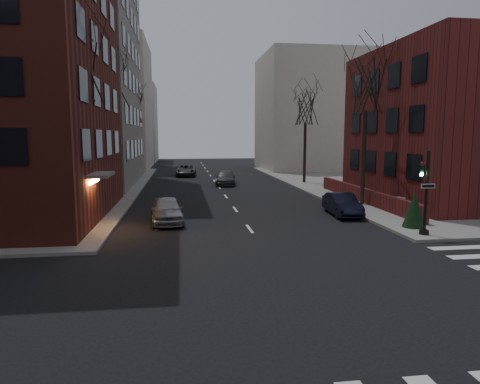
# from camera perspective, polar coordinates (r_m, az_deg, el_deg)

# --- Properties ---
(ground) EXTENTS (160.00, 160.00, 0.00)m
(ground) POSITION_cam_1_polar(r_m,az_deg,el_deg) (11.38, 11.39, -17.95)
(ground) COLOR black
(ground) RESTS_ON ground
(building_left_tan) EXTENTS (18.00, 18.00, 28.00)m
(building_left_tan) POSITION_cam_1_polar(r_m,az_deg,el_deg) (46.61, -25.88, 18.15)
(building_left_tan) COLOR gray
(building_left_tan) RESTS_ON ground
(building_right_brick) EXTENTS (12.00, 14.00, 11.00)m
(building_right_brick) POSITION_cam_1_polar(r_m,az_deg,el_deg) (34.95, 27.32, 7.78)
(building_right_brick) COLOR #5D1C1A
(building_right_brick) RESTS_ON ground
(low_wall_right) EXTENTS (0.35, 16.00, 1.00)m
(low_wall_right) POSITION_cam_1_polar(r_m,az_deg,el_deg) (31.67, 16.06, -0.37)
(low_wall_right) COLOR #5D1C1A
(low_wall_right) RESTS_ON sidewalk_far_right
(building_distant_la) EXTENTS (14.00, 16.00, 18.00)m
(building_distant_la) POSITION_cam_1_polar(r_m,az_deg,el_deg) (65.81, -18.22, 10.82)
(building_distant_la) COLOR beige
(building_distant_la) RESTS_ON ground
(building_distant_ra) EXTENTS (14.00, 14.00, 16.00)m
(building_distant_ra) POSITION_cam_1_polar(r_m,az_deg,el_deg) (62.54, 9.53, 10.36)
(building_distant_ra) COLOR beige
(building_distant_ra) RESTS_ON ground
(building_distant_lb) EXTENTS (10.00, 12.00, 14.00)m
(building_distant_lb) POSITION_cam_1_polar(r_m,az_deg,el_deg) (82.25, -14.64, 8.84)
(building_distant_lb) COLOR beige
(building_distant_lb) RESTS_ON ground
(traffic_signal) EXTENTS (0.76, 0.44, 4.00)m
(traffic_signal) POSITION_cam_1_polar(r_m,az_deg,el_deg) (22.08, 23.42, -0.76)
(traffic_signal) COLOR black
(traffic_signal) RESTS_ON sidewalk_far_right
(tree_left_a) EXTENTS (4.18, 4.18, 10.26)m
(tree_left_a) POSITION_cam_1_polar(r_m,az_deg,el_deg) (24.52, -21.06, 15.53)
(tree_left_a) COLOR #2D231C
(tree_left_a) RESTS_ON sidewalk_far_left
(tree_left_b) EXTENTS (4.40, 4.40, 10.80)m
(tree_left_b) POSITION_cam_1_polar(r_m,az_deg,el_deg) (36.29, -16.68, 13.67)
(tree_left_b) COLOR #2D231C
(tree_left_b) RESTS_ON sidewalk_far_left
(tree_left_c) EXTENTS (3.96, 3.96, 9.72)m
(tree_left_c) POSITION_cam_1_polar(r_m,az_deg,el_deg) (50.05, -14.17, 10.98)
(tree_left_c) COLOR #2D231C
(tree_left_c) RESTS_ON sidewalk_far_left
(tree_right_a) EXTENTS (3.96, 3.96, 9.72)m
(tree_right_a) POSITION_cam_1_polar(r_m,az_deg,el_deg) (30.44, 16.48, 13.24)
(tree_right_a) COLOR #2D231C
(tree_right_a) RESTS_ON sidewalk_far_right
(tree_right_b) EXTENTS (3.74, 3.74, 9.18)m
(tree_right_b) POSITION_cam_1_polar(r_m,az_deg,el_deg) (43.53, 8.75, 11.08)
(tree_right_b) COLOR #2D231C
(tree_right_b) RESTS_ON sidewalk_far_right
(streetlamp_near) EXTENTS (0.36, 0.36, 6.28)m
(streetlamp_near) POSITION_cam_1_polar(r_m,az_deg,el_deg) (32.02, -16.39, 6.15)
(streetlamp_near) COLOR black
(streetlamp_near) RESTS_ON sidewalk_far_left
(streetlamp_far) EXTENTS (0.36, 0.36, 6.28)m
(streetlamp_far) POSITION_cam_1_polar(r_m,az_deg,el_deg) (51.89, -13.13, 6.70)
(streetlamp_far) COLOR black
(streetlamp_far) RESTS_ON sidewalk_far_left
(parked_sedan) EXTENTS (1.65, 4.17, 1.35)m
(parked_sedan) POSITION_cam_1_polar(r_m,az_deg,el_deg) (26.80, 13.47, -1.63)
(parked_sedan) COLOR black
(parked_sedan) RESTS_ON ground
(car_lane_silver) EXTENTS (2.07, 4.37, 1.44)m
(car_lane_silver) POSITION_cam_1_polar(r_m,az_deg,el_deg) (24.21, -9.76, -2.40)
(car_lane_silver) COLOR #97989C
(car_lane_silver) RESTS_ON ground
(car_lane_gray) EXTENTS (2.49, 4.90, 1.36)m
(car_lane_gray) POSITION_cam_1_polar(r_m,az_deg,el_deg) (42.11, -1.95, 1.88)
(car_lane_gray) COLOR #3B3B3F
(car_lane_gray) RESTS_ON ground
(car_lane_far) EXTENTS (2.53, 5.07, 1.38)m
(car_lane_far) POSITION_cam_1_polar(r_m,az_deg,el_deg) (51.57, -7.22, 2.88)
(car_lane_far) COLOR #3C3C41
(car_lane_far) RESTS_ON ground
(sandwich_board) EXTENTS (0.58, 0.69, 0.94)m
(sandwich_board) POSITION_cam_1_polar(r_m,az_deg,el_deg) (28.25, 20.49, -1.55)
(sandwich_board) COLOR silver
(sandwich_board) RESTS_ON sidewalk_far_right
(evergreen_shrub) EXTENTS (1.44, 1.44, 1.88)m
(evergreen_shrub) POSITION_cam_1_polar(r_m,az_deg,el_deg) (23.78, 22.20, -2.14)
(evergreen_shrub) COLOR black
(evergreen_shrub) RESTS_ON sidewalk_far_right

